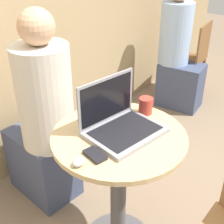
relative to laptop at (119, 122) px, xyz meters
The scene contains 8 objects.
round_table 0.29m from the laptop, 144.13° to the right, with size 0.64×0.64×0.77m.
laptop is the anchor object (origin of this frame).
cell_phone 0.23m from the laptop, behind, with size 0.08×0.11×0.02m.
computer_mouse 0.31m from the laptop, behind, with size 0.06×0.04×0.03m.
coffee_cup 0.22m from the laptop, ahead, with size 0.11×0.07×0.09m.
person_seated 0.65m from the laptop, 88.35° to the left, with size 0.34×0.51×1.27m.
chair_background 2.06m from the laptop, 14.81° to the left, with size 0.44×0.44×0.81m.
person_background 1.81m from the laptop, 17.29° to the left, with size 0.33×0.48×1.22m.
Camera 1 is at (-0.98, -0.71, 1.59)m, focal length 50.00 mm.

